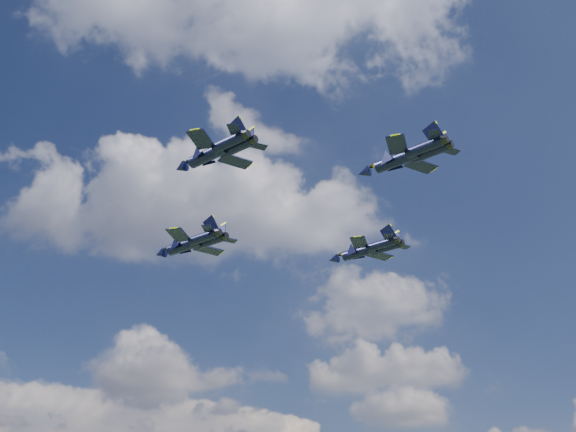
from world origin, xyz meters
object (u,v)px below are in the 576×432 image
at_px(jet_left, 206,156).
at_px(jet_slot, 394,161).
at_px(jet_lead, 183,246).
at_px(jet_right, 357,252).

xyz_separation_m(jet_left, jet_slot, (26.12, 1.29, -0.04)).
distance_m(jet_lead, jet_slot, 43.20).
relative_size(jet_lead, jet_left, 1.15).
xyz_separation_m(jet_lead, jet_slot, (33.51, -27.26, 0.42)).
distance_m(jet_lead, jet_right, 31.47).
xyz_separation_m(jet_lead, jet_left, (7.40, -28.56, 0.46)).
xyz_separation_m(jet_right, jet_slot, (2.23, -30.62, 0.17)).
distance_m(jet_left, jet_right, 39.86).
relative_size(jet_lead, jet_slot, 1.15).
distance_m(jet_lead, jet_left, 29.50).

